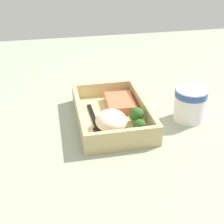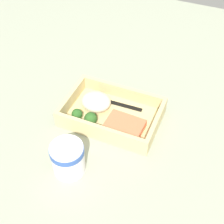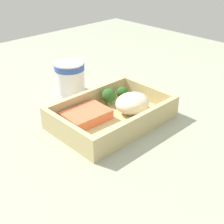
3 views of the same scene
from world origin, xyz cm
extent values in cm
cube|color=#969D86|center=(0.00, 0.00, -1.00)|extent=(160.00, 160.00, 2.00)
cube|color=#CAB77D|center=(0.00, 0.00, 0.60)|extent=(27.56, 18.40, 1.20)
cube|color=#CAB77D|center=(0.00, -8.60, 3.29)|extent=(27.56, 1.20, 4.18)
cube|color=#CAB77D|center=(0.00, 8.60, 3.29)|extent=(27.56, 1.20, 4.18)
cube|color=#CAB77D|center=(-13.18, 0.00, 3.29)|extent=(1.20, 16.00, 4.18)
cube|color=#CAB77D|center=(13.18, 0.00, 3.29)|extent=(1.20, 16.00, 4.18)
cube|color=#F17048|center=(-5.18, 3.37, 2.37)|extent=(10.80, 8.02, 2.34)
ellipsoid|color=beige|center=(5.67, -1.36, 3.56)|extent=(8.85, 7.91, 4.71)
cylinder|color=#819B54|center=(4.13, 5.54, 1.94)|extent=(1.40, 1.40, 1.48)
sphere|color=#2C5A21|center=(4.13, 5.54, 3.70)|extent=(3.69, 3.69, 3.69)
cylinder|color=#7BA15D|center=(8.70, 5.09, 1.77)|extent=(1.20, 1.20, 1.14)
sphere|color=#295920|center=(8.70, 5.09, 3.20)|extent=(3.15, 3.15, 3.15)
cube|color=black|center=(-1.26, -5.02, 1.42)|extent=(12.43, 1.50, 0.44)
cube|color=black|center=(6.64, -4.76, 1.42)|extent=(3.47, 2.31, 0.44)
cylinder|color=white|center=(3.15, 20.41, 4.44)|extent=(8.16, 8.16, 8.88)
cylinder|color=#3356A8|center=(3.15, 20.41, 7.68)|extent=(8.40, 8.40, 1.60)
camera|label=1|loc=(70.12, -14.46, 43.72)|focal=50.00mm
camera|label=2|loc=(-24.22, 57.62, 67.48)|focal=50.00mm
camera|label=3|loc=(-44.81, -46.66, 38.59)|focal=50.00mm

